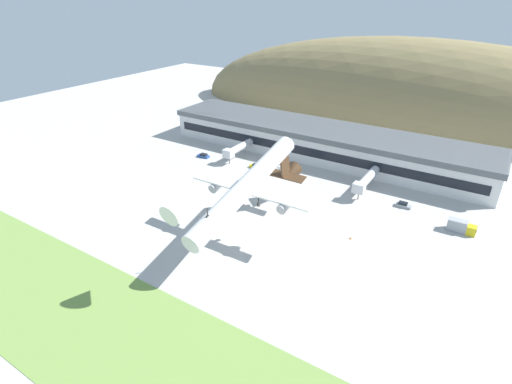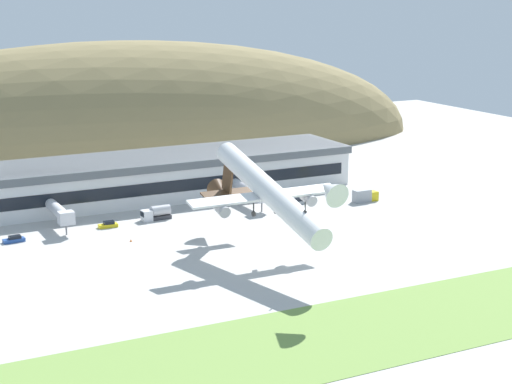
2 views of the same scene
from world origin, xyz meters
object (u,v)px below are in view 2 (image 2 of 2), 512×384
at_px(cargo_airplane, 267,192).
at_px(service_car_1, 14,239).
at_px(jetway_0, 60,212).
at_px(traffic_cone_0, 131,240).
at_px(terminal_building, 132,176).
at_px(fuel_truck, 157,213).
at_px(box_truck, 365,196).
at_px(service_car_0, 301,201).
at_px(service_car_2, 108,225).
at_px(jetway_1, 251,191).
at_px(traffic_cone_1, 327,229).

relative_size(cargo_airplane, service_car_1, 11.00).
bearing_deg(jetway_0, traffic_cone_0, -56.17).
distance_m(terminal_building, traffic_cone_0, 38.69).
relative_size(fuel_truck, box_truck, 1.05).
relative_size(jetway_0, service_car_1, 3.32).
relative_size(service_car_0, box_truck, 0.64).
distance_m(jetway_0, box_truck, 76.77).
distance_m(service_car_0, fuel_truck, 38.20).
bearing_deg(service_car_2, box_truck, -5.46).
height_order(jetway_1, traffic_cone_1, jetway_1).
bearing_deg(terminal_building, jetway_0, -140.71).
distance_m(terminal_building, jetway_1, 31.65).
bearing_deg(service_car_1, cargo_airplane, -39.45).
bearing_deg(jetway_1, box_truck, -17.49).
bearing_deg(traffic_cone_0, fuel_truck, 51.90).
xyz_separation_m(service_car_2, traffic_cone_0, (0.96, -13.04, -0.34)).
height_order(service_car_0, fuel_truck, fuel_truck).
relative_size(service_car_0, service_car_2, 0.99).
distance_m(service_car_0, service_car_1, 72.04).
relative_size(traffic_cone_0, traffic_cone_1, 1.00).
height_order(box_truck, traffic_cone_0, box_truck).
height_order(service_car_1, box_truck, box_truck).
xyz_separation_m(terminal_building, jetway_0, (-23.90, -19.55, -2.17)).
bearing_deg(service_car_0, traffic_cone_0, -166.07).
relative_size(service_car_1, box_truck, 0.68).
bearing_deg(box_truck, jetway_0, 172.71).
bearing_deg(service_car_0, service_car_1, -179.04).
bearing_deg(traffic_cone_0, traffic_cone_1, -15.07).
distance_m(jetway_1, box_truck, 29.60).
height_order(cargo_airplane, traffic_cone_0, cargo_airplane).
relative_size(service_car_0, traffic_cone_1, 7.58).
bearing_deg(jetway_1, service_car_0, -14.85).
bearing_deg(traffic_cone_1, jetway_0, 152.47).
distance_m(jetway_1, service_car_2, 38.14).
relative_size(terminal_building, service_car_1, 25.43).
bearing_deg(box_truck, service_car_0, 160.44).
height_order(service_car_0, service_car_1, service_car_0).
bearing_deg(terminal_building, service_car_1, -144.84).
distance_m(fuel_truck, traffic_cone_0, 18.43).
distance_m(service_car_1, fuel_truck, 34.10).
xyz_separation_m(service_car_0, service_car_2, (-50.43, 0.77, 0.02)).
xyz_separation_m(terminal_building, service_car_1, (-35.43, -24.96, -5.57)).
bearing_deg(service_car_0, cargo_airplane, -128.41).
xyz_separation_m(jetway_1, box_truck, (28.13, -8.87, -2.51)).
bearing_deg(traffic_cone_1, box_truck, 38.88).
relative_size(service_car_0, service_car_1, 0.94).
bearing_deg(traffic_cone_1, cargo_airplane, -149.74).
relative_size(jetway_0, cargo_airplane, 0.30).
height_order(cargo_airplane, box_truck, cargo_airplane).
bearing_deg(box_truck, service_car_1, 177.17).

